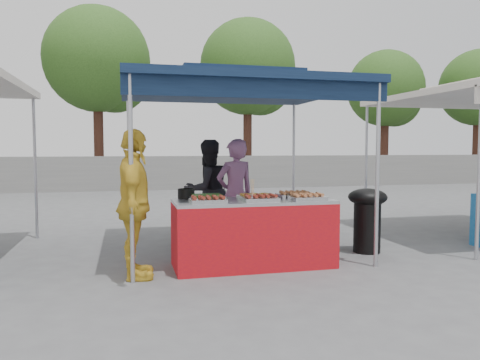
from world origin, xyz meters
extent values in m
plane|color=#555658|center=(0.00, 0.00, 0.00)|extent=(80.00, 80.00, 0.00)
cube|color=slate|center=(0.00, 11.00, 0.60)|extent=(40.00, 0.25, 1.20)
cylinder|color=#B2B3B9|center=(-1.50, -0.50, 1.15)|extent=(0.05, 0.05, 2.30)
cylinder|color=#B2B3B9|center=(1.50, -0.50, 1.15)|extent=(0.05, 0.05, 2.30)
cylinder|color=#B2B3B9|center=(-1.50, 2.50, 1.15)|extent=(0.05, 0.05, 2.30)
cylinder|color=#B2B3B9|center=(1.50, 2.50, 1.15)|extent=(0.05, 0.05, 2.30)
cube|color=#0F203D|center=(0.00, 1.00, 2.35)|extent=(3.20, 3.20, 0.10)
cube|color=#0F203D|center=(0.00, 1.00, 2.48)|extent=(1.65, 1.65, 0.18)
cube|color=#0F203D|center=(0.00, -0.50, 2.20)|extent=(3.20, 0.04, 0.25)
cylinder|color=#B2B3B9|center=(-3.00, 2.50, 1.15)|extent=(0.05, 0.05, 2.30)
cylinder|color=#B2B3B9|center=(3.00, -0.50, 1.15)|extent=(0.05, 0.05, 2.30)
cylinder|color=#B2B3B9|center=(3.00, 2.50, 1.15)|extent=(0.05, 0.05, 2.30)
cylinder|color=#3D2117|center=(-2.52, 12.80, 2.15)|extent=(0.36, 0.36, 4.31)
sphere|color=#31591D|center=(-2.52, 12.80, 4.80)|extent=(3.94, 3.94, 3.94)
sphere|color=#31591D|center=(-1.92, 13.00, 4.18)|extent=(2.71, 2.71, 2.71)
cylinder|color=#3D2117|center=(3.45, 13.31, 2.17)|extent=(0.36, 0.36, 4.35)
sphere|color=#31591D|center=(3.45, 13.31, 4.84)|extent=(3.98, 3.98, 3.98)
sphere|color=#31591D|center=(4.05, 13.51, 4.22)|extent=(2.73, 2.73, 2.73)
cylinder|color=#3D2117|center=(9.88, 13.32, 1.87)|extent=(0.36, 0.36, 3.73)
sphere|color=#31591D|center=(9.88, 13.32, 4.16)|extent=(3.41, 3.41, 3.41)
sphere|color=#31591D|center=(10.48, 13.52, 3.62)|extent=(2.34, 2.34, 2.34)
cylinder|color=#3D2117|center=(14.30, 12.73, 1.91)|extent=(0.36, 0.36, 3.82)
sphere|color=#31591D|center=(14.30, 12.73, 4.25)|extent=(3.49, 3.49, 3.49)
cube|color=red|center=(0.00, -0.10, 0.40)|extent=(2.00, 0.80, 0.81)
cube|color=#B2B3B9|center=(0.00, -0.10, 0.83)|extent=(2.00, 0.80, 0.04)
cube|color=silver|center=(-0.62, -0.34, 0.88)|extent=(0.42, 0.30, 0.05)
cube|color=maroon|center=(-0.62, -0.34, 0.91)|extent=(0.35, 0.25, 0.02)
cube|color=silver|center=(0.02, -0.33, 0.88)|extent=(0.42, 0.30, 0.05)
cube|color=maroon|center=(0.02, -0.33, 0.91)|extent=(0.35, 0.25, 0.02)
cube|color=silver|center=(0.64, -0.34, 0.88)|extent=(0.42, 0.30, 0.05)
cube|color=#A66239|center=(0.64, -0.34, 0.91)|extent=(0.35, 0.25, 0.02)
cube|color=silver|center=(-0.58, -0.03, 0.88)|extent=(0.42, 0.30, 0.05)
cube|color=#28531C|center=(-0.58, -0.03, 0.91)|extent=(0.35, 0.25, 0.02)
cube|color=silver|center=(0.05, -0.02, 0.88)|extent=(0.42, 0.30, 0.05)
cube|color=orange|center=(0.05, -0.02, 0.91)|extent=(0.35, 0.25, 0.02)
cube|color=silver|center=(0.58, -0.01, 0.88)|extent=(0.42, 0.30, 0.05)
cube|color=#A66239|center=(0.58, -0.01, 0.91)|extent=(0.35, 0.25, 0.02)
cylinder|color=black|center=(-0.81, 0.22, 0.91)|extent=(0.22, 0.22, 0.13)
cylinder|color=#B2B3B9|center=(-0.08, -0.33, 0.89)|extent=(0.07, 0.07, 0.09)
cylinder|color=black|center=(1.80, 0.26, 0.37)|extent=(0.38, 0.38, 0.74)
ellipsoid|color=black|center=(1.80, 0.26, 0.80)|extent=(0.55, 0.55, 0.25)
cube|color=#133C9A|center=(-0.36, 0.45, 0.13)|extent=(0.45, 0.31, 0.27)
cube|color=#133C9A|center=(0.24, 0.47, 0.15)|extent=(0.49, 0.34, 0.29)
cube|color=#133C9A|center=(0.24, 0.47, 0.43)|extent=(0.46, 0.32, 0.28)
imported|color=#82537B|center=(-0.01, 0.87, 0.82)|extent=(0.68, 0.54, 1.63)
imported|color=black|center=(-0.29, 1.61, 0.82)|extent=(0.95, 0.84, 1.63)
imported|color=gold|center=(-1.47, -0.32, 0.86)|extent=(0.46, 1.02, 1.72)
camera|label=1|loc=(-1.56, -5.75, 1.51)|focal=35.00mm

